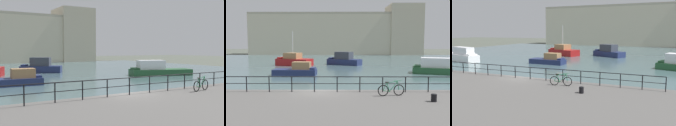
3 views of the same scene
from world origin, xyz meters
The scene contains 10 objects.
ground_plane centered at (0.00, 0.00, 0.00)m, with size 240.00×240.00×0.00m, color #4C5147.
water_basin centered at (0.00, 30.20, 0.01)m, with size 80.00×60.00×0.01m, color #476066.
harbor_building centered at (4.59, 63.40, 6.77)m, with size 55.24×11.54×16.16m.
moored_white_yacht centered at (-4.08, 13.69, 0.62)m, with size 5.58×2.39×1.70m.
moored_green_narrowboat centered at (2.23, 27.41, 0.94)m, with size 6.66×5.11×2.40m.
moored_blue_motorboat centered at (-6.85, 25.86, 0.89)m, with size 6.85×4.85×6.14m.
moored_cabin_cruiser centered at (15.21, 14.81, 0.78)m, with size 9.10×5.32×2.13m.
quay_railing centered at (-0.28, -0.75, 1.61)m, with size 25.02×0.07×1.08m.
parked_bicycle centered at (4.73, -1.91, 1.26)m, with size 1.76×0.35×0.98m.
mooring_bollard centered at (6.89, -3.35, 1.09)m, with size 0.32×0.32×0.44m, color black.
Camera 2 is at (1.47, -16.89, 4.34)m, focal length 38.25 mm.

